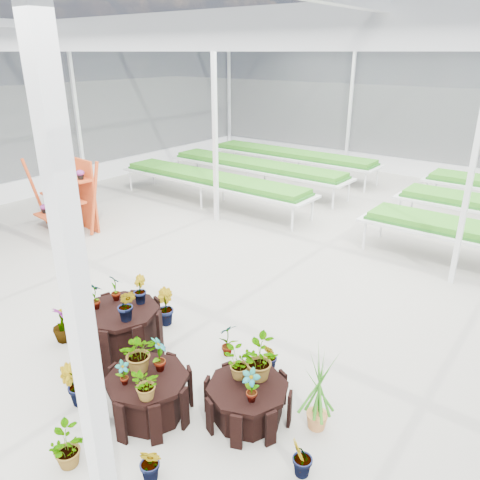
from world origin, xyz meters
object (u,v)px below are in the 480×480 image
Objects in this scene: plinth_tall at (123,333)px; bird_table at (67,197)px; shelf_rack at (64,195)px; plinth_low at (248,401)px; plinth_mid at (148,395)px.

plinth_tall is 0.67× the size of bird_table.
bird_table is (0.04, 0.04, -0.05)m from shelf_rack.
shelf_rack is (-7.51, 2.50, 0.67)m from plinth_low.
plinth_mid is at bearing -21.02° from shelf_rack.
plinth_tall is at bearing 153.43° from plinth_mid.
shelf_rack reaches higher than plinth_low.
shelf_rack reaches higher than bird_table.
plinth_mid is 1.22m from plinth_low.
plinth_mid is 7.26m from bird_table.
bird_table reaches higher than plinth_tall.
plinth_tall is 1.35m from plinth_mid.
bird_table is (-7.47, 2.54, 0.62)m from plinth_low.
plinth_tall is 5.91m from bird_table.
plinth_mid reaches higher than plinth_low.
plinth_tall reaches higher than plinth_low.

